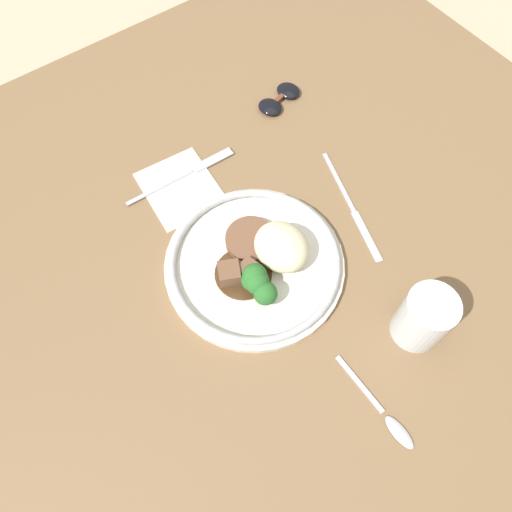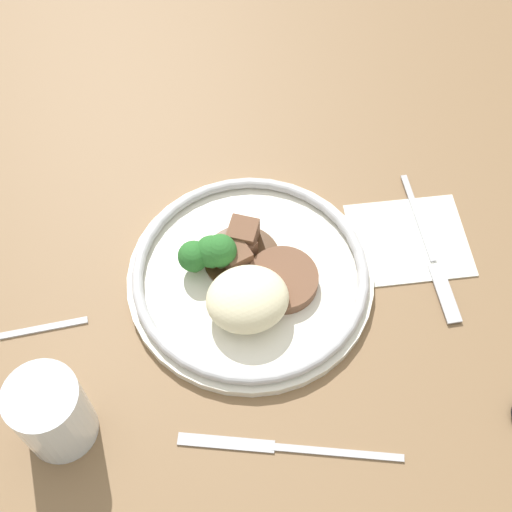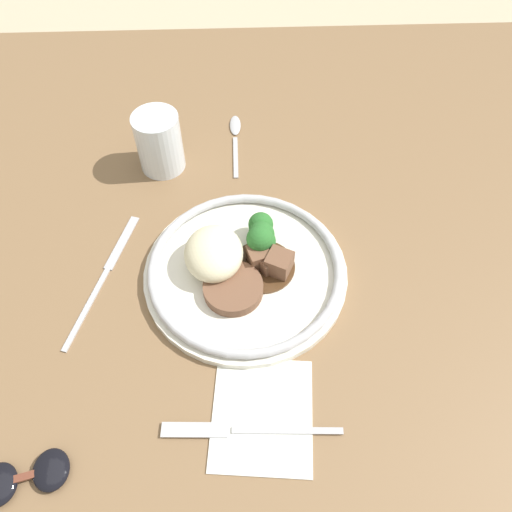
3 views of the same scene
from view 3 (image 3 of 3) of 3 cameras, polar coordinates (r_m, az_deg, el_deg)
The scene contains 9 objects.
ground_plane at distance 0.70m, azimuth -2.47°, elevation -3.53°, with size 8.00×8.00×0.00m, color tan.
dining_table at distance 0.68m, azimuth -2.54°, elevation -2.51°, with size 1.16×1.25×0.05m.
napkin at distance 0.57m, azimuth 0.72°, elevation -17.63°, with size 0.14×0.12×0.00m.
plate at distance 0.64m, azimuth -1.53°, elevation -1.09°, with size 0.26×0.26×0.06m.
juice_glass at distance 0.77m, azimuth -10.93°, elevation 12.30°, with size 0.07×0.07×0.09m.
fork at distance 0.57m, azimuth -2.56°, elevation -19.27°, with size 0.02×0.20×0.00m.
knife at distance 0.68m, azimuth -16.80°, elevation -1.88°, with size 0.21×0.07×0.00m.
spoon at distance 0.84m, azimuth -2.38°, elevation 13.88°, with size 0.14×0.02×0.01m.
sunglasses at distance 0.60m, azimuth -24.88°, elevation -21.95°, with size 0.06×0.10×0.01m.
Camera 3 is at (-0.37, -0.02, 0.59)m, focal length 35.00 mm.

